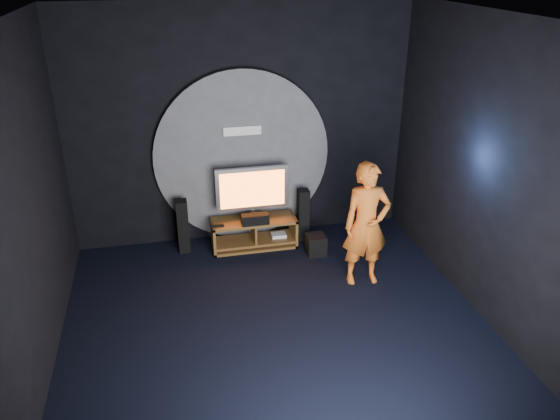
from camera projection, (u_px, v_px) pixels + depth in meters
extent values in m
plane|color=black|center=(278.00, 329.00, 6.48)|extent=(5.00, 5.00, 0.00)
cube|color=black|center=(241.00, 127.00, 7.93)|extent=(5.00, 0.04, 3.50)
cube|color=black|center=(359.00, 345.00, 3.52)|extent=(5.00, 0.04, 3.50)
cube|color=black|center=(23.00, 216.00, 5.24)|extent=(0.04, 5.00, 3.50)
cube|color=black|center=(491.00, 175.00, 6.21)|extent=(0.04, 5.00, 3.50)
cube|color=black|center=(277.00, 18.00, 4.98)|extent=(5.00, 5.00, 0.01)
cylinder|color=#515156|center=(243.00, 157.00, 8.08)|extent=(2.60, 0.08, 2.60)
cube|color=white|center=(242.00, 131.00, 7.85)|extent=(0.55, 0.03, 0.13)
cube|color=brown|center=(254.00, 221.00, 8.12)|extent=(1.27, 0.45, 0.04)
cube|color=brown|center=(254.00, 240.00, 8.26)|extent=(1.23, 0.42, 0.04)
cube|color=brown|center=(213.00, 237.00, 8.08)|extent=(0.04, 0.45, 0.45)
cube|color=brown|center=(293.00, 229.00, 8.32)|extent=(0.04, 0.45, 0.45)
cube|color=brown|center=(254.00, 231.00, 8.19)|extent=(0.03, 0.40, 0.29)
cube|color=brown|center=(254.00, 245.00, 8.29)|extent=(1.27, 0.45, 0.04)
cube|color=white|center=(279.00, 235.00, 8.31)|extent=(0.22, 0.16, 0.05)
cube|color=#A3A3AA|center=(253.00, 216.00, 8.16)|extent=(0.36, 0.22, 0.04)
cylinder|color=#A3A3AA|center=(253.00, 212.00, 8.13)|extent=(0.07, 0.07, 0.10)
cube|color=#A3A3AA|center=(252.00, 189.00, 7.97)|extent=(1.07, 0.06, 0.66)
cube|color=orange|center=(253.00, 189.00, 7.94)|extent=(0.95, 0.01, 0.54)
cube|color=black|center=(255.00, 219.00, 7.95)|extent=(0.40, 0.15, 0.15)
cube|color=black|center=(218.00, 226.00, 7.89)|extent=(0.18, 0.05, 0.02)
cube|color=black|center=(183.00, 226.00, 7.99)|extent=(0.16, 0.18, 0.82)
cube|color=black|center=(303.00, 215.00, 8.34)|extent=(0.16, 0.18, 0.82)
cube|color=black|center=(316.00, 245.00, 8.03)|extent=(0.28, 0.28, 0.30)
imported|color=orange|center=(366.00, 225.00, 7.08)|extent=(0.64, 0.43, 1.69)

